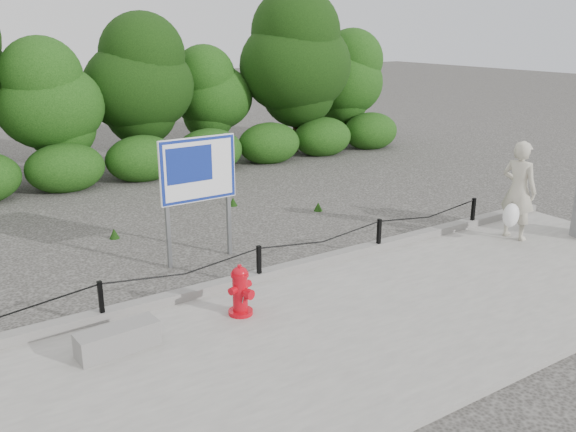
% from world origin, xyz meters
% --- Properties ---
extents(ground, '(90.00, 90.00, 0.00)m').
position_xyz_m(ground, '(0.00, 0.00, 0.00)').
color(ground, '#2D2B28').
rests_on(ground, ground).
extents(sidewalk, '(14.00, 4.00, 0.08)m').
position_xyz_m(sidewalk, '(0.00, -2.00, 0.04)').
color(sidewalk, gray).
rests_on(sidewalk, ground).
extents(curb, '(14.00, 0.22, 0.14)m').
position_xyz_m(curb, '(0.00, 0.05, 0.15)').
color(curb, slate).
rests_on(curb, sidewalk).
extents(chain_barrier, '(10.06, 0.06, 0.60)m').
position_xyz_m(chain_barrier, '(0.00, 0.00, 0.46)').
color(chain_barrier, black).
rests_on(chain_barrier, sidewalk).
extents(treeline, '(20.33, 3.98, 4.98)m').
position_xyz_m(treeline, '(0.19, 8.93, 2.62)').
color(treeline, black).
rests_on(treeline, ground).
extents(fire_hydrant, '(0.44, 0.44, 0.74)m').
position_xyz_m(fire_hydrant, '(-0.80, -0.84, 0.43)').
color(fire_hydrant, '#BF0713').
rests_on(fire_hydrant, sidewalk).
extents(pedestrian, '(0.79, 0.74, 1.88)m').
position_xyz_m(pedestrian, '(5.11, -0.90, 0.99)').
color(pedestrian, '#B3AD99').
rests_on(pedestrian, sidewalk).
extents(concrete_block, '(1.04, 0.42, 0.32)m').
position_xyz_m(concrete_block, '(-2.58, -0.89, 0.24)').
color(concrete_block, slate).
rests_on(concrete_block, sidewalk).
extents(advertising_sign, '(1.38, 0.12, 2.21)m').
position_xyz_m(advertising_sign, '(-0.30, 1.47, 1.56)').
color(advertising_sign, slate).
rests_on(advertising_sign, ground).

